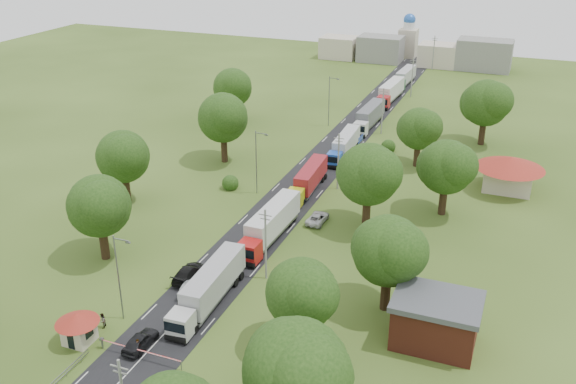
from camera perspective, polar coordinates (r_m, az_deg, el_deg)
The scene contains 42 objects.
ground at distance 83.99m, azimuth -3.52°, elevation -4.57°, with size 260.00×260.00×0.00m, color #364E1A.
road at distance 100.57m, azimuth 1.24°, elevation 0.54°, with size 8.00×200.00×0.04m, color black.
boom_barrier at distance 66.12m, azimuth -13.99°, elevation -13.31°, with size 9.22×0.35×1.18m.
guard_booth at distance 68.51m, azimuth -18.19°, elevation -11.10°, with size 4.40×4.40×3.45m.
info_sign at distance 111.34m, azimuth 6.47°, elevation 4.45°, with size 0.12×3.10×4.10m.
pole_1 at distance 74.15m, azimuth -2.00°, elevation -4.58°, with size 1.60×0.24×9.00m.
pole_2 at distance 98.05m, azimuth 4.49°, elevation 2.79°, with size 1.60×0.24×9.00m.
pole_3 at distance 123.68m, azimuth 8.40°, elevation 7.19°, with size 1.60×0.24×9.00m.
pole_4 at distance 150.15m, azimuth 10.98°, elevation 10.04°, with size 1.60×0.24×9.00m.
pole_5 at distance 177.10m, azimuth 12.81°, elevation 12.01°, with size 1.60×0.24×9.00m.
lamp_0 at distance 68.88m, azimuth -14.78°, elevation -7.06°, with size 2.03×0.22×10.00m.
lamp_1 at distance 96.04m, azimuth -2.76°, elevation 2.93°, with size 2.03×0.22×10.00m.
lamp_2 at distance 127.09m, azimuth 3.73°, elevation 8.27°, with size 2.03×0.22×10.00m.
tree_1 at distance 50.89m, azimuth 0.80°, elevation -15.53°, with size 9.60×9.60×12.05m.
tree_2 at distance 61.80m, azimuth 1.26°, elevation -8.93°, with size 8.00×8.00×10.10m.
tree_3 at distance 68.37m, azimuth 8.95°, elevation -5.12°, with size 8.80×8.80×11.07m.
tree_4 at distance 85.34m, azimuth 7.18°, elevation 1.62°, with size 9.60×9.60×12.05m.
tree_5 at distance 91.42m, azimuth 13.92°, elevation 2.21°, with size 8.80×8.80×11.07m.
tree_6 at distance 108.39m, azimuth 11.59°, elevation 5.56°, with size 8.00×8.00×10.10m.
tree_7 at distance 121.35m, azimuth 17.19°, elevation 7.59°, with size 9.60×9.60×12.05m.
tree_10 at distance 80.54m, azimuth -16.38°, elevation -1.14°, with size 8.80×8.80×11.07m.
tree_11 at distance 95.47m, azimuth -14.42°, elevation 3.11°, with size 8.80×8.80×11.07m.
tree_12 at distance 108.32m, azimuth -5.78°, elevation 6.62°, with size 9.60×9.60×12.05m.
tree_13 at distance 129.09m, azimuth -4.93°, elevation 9.25°, with size 8.80×8.80×11.07m.
house_brick at distance 66.52m, azimuth 12.98°, elevation -11.06°, with size 8.60×6.60×5.20m.
house_cream at distance 103.26m, azimuth 19.10°, elevation 1.99°, with size 10.08×10.08×5.80m.
distant_town at distance 182.94m, azimuth 11.53°, elevation 12.12°, with size 52.00×8.00×8.00m.
church at distance 191.13m, azimuth 10.63°, elevation 13.28°, with size 5.00×5.00×12.30m.
truck_0 at distance 71.28m, azimuth -6.97°, elevation -8.41°, with size 3.00×14.77×4.08m.
truck_1 at distance 83.72m, azimuth -1.59°, elevation -2.89°, with size 2.93×15.28×4.23m.
truck_2 at distance 98.04m, azimuth 1.87°, elevation 1.15°, with size 2.94×13.58×3.75m.
truck_3 at distance 112.47m, azimuth 5.06°, elevation 4.18°, with size 2.83×13.75×3.80m.
truck_4 at distance 128.24m, azimuth 7.23°, elevation 6.69°, with size 2.91×14.67×4.06m.
truck_5 at distance 146.14m, azimuth 9.09°, elevation 8.78°, with size 3.19×15.07×4.16m.
truck_6 at distance 160.75m, azimuth 10.36°, elevation 10.03°, with size 2.84×13.66×3.78m.
car_lane_front at distance 66.96m, azimuth -12.98°, elevation -12.77°, with size 1.84×4.58×1.56m, color black.
car_lane_mid at distance 74.16m, azimuth -8.49°, elevation -8.40°, with size 1.56×4.47×1.47m, color gray.
car_lane_rear at distance 76.83m, azimuth -8.85°, elevation -7.12°, with size 2.23×5.49×1.59m, color black.
car_verge_near at distance 88.97m, azimuth 2.64°, elevation -2.32°, with size 2.21×4.80×1.33m, color silver.
car_verge_far at distance 105.52m, azimuth 6.04°, elevation 1.99°, with size 1.62×4.04×1.38m, color slate.
pedestrian_near at distance 66.10m, azimuth -13.20°, elevation -13.28°, with size 0.62×0.40×1.69m, color gray.
pedestrian_booth at distance 70.60m, azimuth -16.17°, elevation -10.95°, with size 0.82×0.64×1.70m, color gray.
Camera 1 is at (31.67, -66.48, 40.40)m, focal length 40.00 mm.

